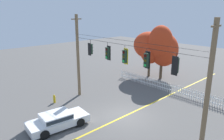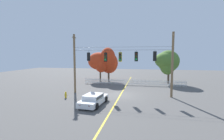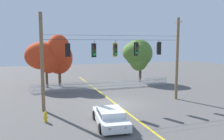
# 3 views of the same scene
# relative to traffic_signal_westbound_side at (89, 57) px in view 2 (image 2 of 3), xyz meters

# --- Properties ---
(ground) EXTENTS (80.00, 80.00, 0.00)m
(ground) POSITION_rel_traffic_signal_westbound_side_xyz_m (4.33, 0.01, -5.03)
(ground) COLOR #565451
(lane_centerline_stripe) EXTENTS (0.16, 36.00, 0.01)m
(lane_centerline_stripe) POSITION_rel_traffic_signal_westbound_side_xyz_m (4.33, 0.01, -5.02)
(lane_centerline_stripe) COLOR gold
(lane_centerline_stripe) RESTS_ON ground
(signal_support_span) EXTENTS (13.08, 1.10, 8.06)m
(signal_support_span) POSITION_rel_traffic_signal_westbound_side_xyz_m (4.33, 0.01, -0.92)
(signal_support_span) COLOR brown
(signal_support_span) RESTS_ON ground
(traffic_signal_westbound_side) EXTENTS (0.43, 0.38, 1.42)m
(traffic_signal_westbound_side) POSITION_rel_traffic_signal_westbound_side_xyz_m (0.00, 0.00, 0.00)
(traffic_signal_westbound_side) COLOR black
(traffic_signal_northbound_secondary) EXTENTS (0.43, 0.38, 1.52)m
(traffic_signal_northbound_secondary) POSITION_rel_traffic_signal_westbound_side_xyz_m (2.29, 0.02, -0.05)
(traffic_signal_northbound_secondary) COLOR black
(traffic_signal_eastbound_side) EXTENTS (0.43, 0.38, 1.51)m
(traffic_signal_eastbound_side) POSITION_rel_traffic_signal_westbound_side_xyz_m (4.24, 0.02, -0.03)
(traffic_signal_eastbound_side) COLOR black
(traffic_signal_northbound_primary) EXTENTS (0.43, 0.38, 1.45)m
(traffic_signal_northbound_primary) POSITION_rel_traffic_signal_westbound_side_xyz_m (6.32, 0.02, 0.03)
(traffic_signal_northbound_primary) COLOR black
(traffic_signal_southbound_primary) EXTENTS (0.43, 0.38, 1.38)m
(traffic_signal_southbound_primary) POSITION_rel_traffic_signal_westbound_side_xyz_m (8.60, -0.00, 0.08)
(traffic_signal_southbound_primary) COLOR black
(white_picket_fence) EXTENTS (17.49, 0.06, 1.03)m
(white_picket_fence) POSITION_rel_traffic_signal_westbound_side_xyz_m (5.49, 7.33, -4.51)
(white_picket_fence) COLOR white
(white_picket_fence) RESTS_ON ground
(autumn_maple_near_fence) EXTENTS (4.24, 3.64, 5.76)m
(autumn_maple_near_fence) POSITION_rel_traffic_signal_westbound_side_xyz_m (-1.50, 10.66, -1.19)
(autumn_maple_near_fence) COLOR brown
(autumn_maple_near_fence) RESTS_ON ground
(autumn_maple_mid) EXTENTS (3.57, 3.87, 6.70)m
(autumn_maple_mid) POSITION_rel_traffic_signal_westbound_side_xyz_m (0.31, 10.84, -1.03)
(autumn_maple_mid) COLOR brown
(autumn_maple_mid) RESTS_ON ground
(autumn_oak_far_east) EXTENTS (4.49, 4.09, 6.12)m
(autumn_oak_far_east) POSITION_rel_traffic_signal_westbound_side_xyz_m (11.55, 10.79, -0.96)
(autumn_oak_far_east) COLOR #473828
(autumn_oak_far_east) RESTS_ON ground
(parked_car) EXTENTS (2.35, 4.57, 1.15)m
(parked_car) POSITION_rel_traffic_signal_westbound_side_xyz_m (2.13, -4.86, -4.42)
(parked_car) COLOR white
(parked_car) RESTS_ON ground
(fire_hydrant) EXTENTS (0.38, 0.22, 0.79)m
(fire_hydrant) POSITION_rel_traffic_signal_westbound_side_xyz_m (-2.05, -2.85, -4.64)
(fire_hydrant) COLOR gold
(fire_hydrant) RESTS_ON ground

